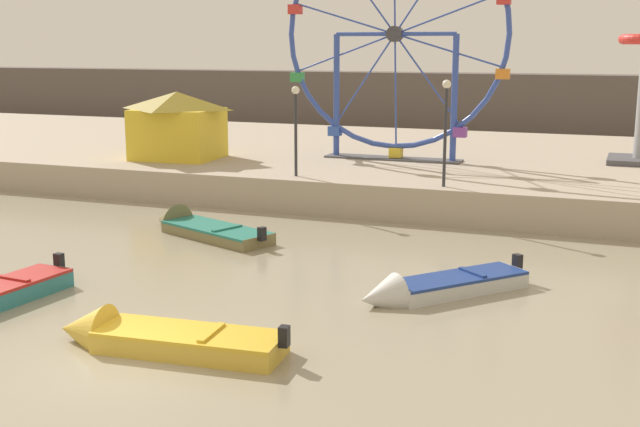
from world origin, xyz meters
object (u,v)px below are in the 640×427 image
object	(u,v)px
carnival_booth_yellow_awning	(178,124)
promenade_lamp_far	(296,117)
promenade_lamp_near	(446,117)
motorboat_mustard_yellow	(150,337)
motorboat_olive_wood	(196,227)
motorboat_pale_grey	(431,288)
ferris_wheel_blue_frame	(395,39)

from	to	relation	value
carnival_booth_yellow_awning	promenade_lamp_far	size ratio (longest dim) A/B	1.19
promenade_lamp_near	motorboat_mustard_yellow	bearing A→B (deg)	-101.32
carnival_booth_yellow_awning	promenade_lamp_near	size ratio (longest dim) A/B	1.08
motorboat_olive_wood	carnival_booth_yellow_awning	bearing A→B (deg)	-33.99
motorboat_pale_grey	motorboat_olive_wood	bearing A→B (deg)	-74.04
motorboat_mustard_yellow	promenade_lamp_near	size ratio (longest dim) A/B	1.39
motorboat_pale_grey	promenade_lamp_near	size ratio (longest dim) A/B	1.17
motorboat_mustard_yellow	carnival_booth_yellow_awning	distance (m)	21.06
motorboat_pale_grey	carnival_booth_yellow_awning	size ratio (longest dim) A/B	1.08
motorboat_olive_wood	ferris_wheel_blue_frame	xyz separation A→B (m)	(3.84, 11.42, 6.53)
motorboat_mustard_yellow	ferris_wheel_blue_frame	distance (m)	22.52
ferris_wheel_blue_frame	carnival_booth_yellow_awning	bearing A→B (deg)	-160.62
motorboat_mustard_yellow	motorboat_pale_grey	world-z (taller)	motorboat_mustard_yellow
motorboat_mustard_yellow	promenade_lamp_far	bearing A→B (deg)	-83.86
motorboat_pale_grey	motorboat_olive_wood	world-z (taller)	motorboat_olive_wood
promenade_lamp_near	carnival_booth_yellow_awning	bearing A→B (deg)	166.80
promenade_lamp_far	promenade_lamp_near	bearing A→B (deg)	-2.72
ferris_wheel_blue_frame	motorboat_pale_grey	bearing A→B (deg)	-70.17
motorboat_mustard_yellow	promenade_lamp_near	bearing A→B (deg)	-106.33
carnival_booth_yellow_awning	promenade_lamp_near	distance (m)	13.57
motorboat_pale_grey	motorboat_olive_wood	size ratio (longest dim) A/B	0.81
ferris_wheel_blue_frame	promenade_lamp_far	xyz separation A→B (m)	(-2.26, -6.09, -3.05)
promenade_lamp_near	promenade_lamp_far	world-z (taller)	promenade_lamp_near
ferris_wheel_blue_frame	promenade_lamp_near	xyz separation A→B (m)	(3.83, -6.38, -2.85)
motorboat_pale_grey	ferris_wheel_blue_frame	world-z (taller)	ferris_wheel_blue_frame
carnival_booth_yellow_awning	motorboat_mustard_yellow	bearing A→B (deg)	-65.36
ferris_wheel_blue_frame	promenade_lamp_far	bearing A→B (deg)	-110.34
ferris_wheel_blue_frame	promenade_lamp_near	size ratio (longest dim) A/B	2.74
motorboat_mustard_yellow	motorboat_olive_wood	world-z (taller)	motorboat_olive_wood
motorboat_pale_grey	promenade_lamp_far	size ratio (longest dim) A/B	1.28
motorboat_mustard_yellow	motorboat_pale_grey	distance (m)	7.63
motorboat_olive_wood	promenade_lamp_far	distance (m)	6.56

